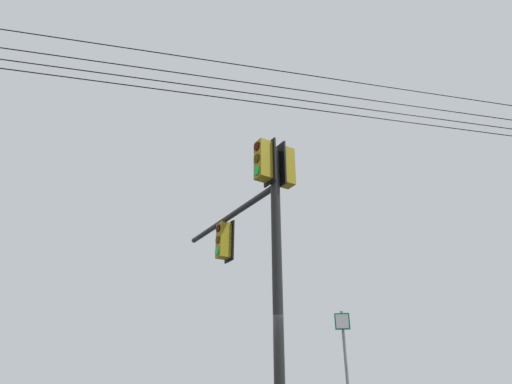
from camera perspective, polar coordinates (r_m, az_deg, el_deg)
signal_mast_assembly at (r=8.90m, az=0.41°, el=-5.03°), size 4.00×2.95×6.23m
route_sign_primary at (r=10.18m, az=12.53°, el=-22.42°), size 0.12×0.35×2.90m
overhead_wire_span at (r=10.41m, az=9.53°, el=13.15°), size 7.47×27.57×1.21m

